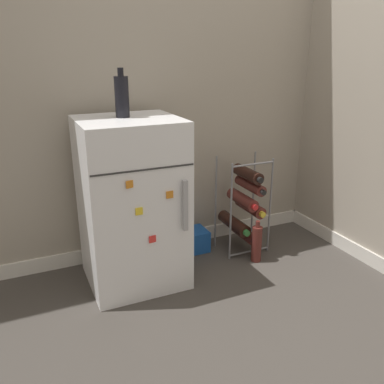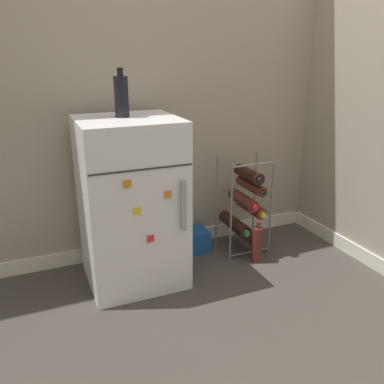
{
  "view_description": "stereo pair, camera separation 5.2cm",
  "coord_description": "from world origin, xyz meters",
  "px_view_note": "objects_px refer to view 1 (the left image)",
  "views": [
    {
      "loc": [
        -1.09,
        -1.71,
        1.24
      ],
      "look_at": [
        -0.17,
        0.33,
        0.46
      ],
      "focal_mm": 38.0,
      "sensor_mm": 36.0,
      "label": 1
    },
    {
      "loc": [
        -1.04,
        -1.73,
        1.24
      ],
      "look_at": [
        -0.17,
        0.33,
        0.46
      ],
      "focal_mm": 38.0,
      "sensor_mm": 36.0,
      "label": 2
    }
  ],
  "objects_px": {
    "mini_fridge": "(132,203)",
    "fridge_top_bottle": "(122,96)",
    "soda_box": "(190,241)",
    "wine_rack": "(244,206)",
    "loose_bottle_floor": "(257,243)"
  },
  "relations": [
    {
      "from": "mini_fridge",
      "to": "fridge_top_bottle",
      "type": "bearing_deg",
      "value": 108.49
    },
    {
      "from": "soda_box",
      "to": "fridge_top_bottle",
      "type": "distance_m",
      "value": 1.06
    },
    {
      "from": "wine_rack",
      "to": "fridge_top_bottle",
      "type": "height_order",
      "value": "fridge_top_bottle"
    },
    {
      "from": "fridge_top_bottle",
      "to": "loose_bottle_floor",
      "type": "xyz_separation_m",
      "value": [
        0.75,
        -0.15,
        -0.91
      ]
    },
    {
      "from": "mini_fridge",
      "to": "fridge_top_bottle",
      "type": "relative_size",
      "value": 3.78
    },
    {
      "from": "mini_fridge",
      "to": "loose_bottle_floor",
      "type": "xyz_separation_m",
      "value": [
        0.74,
        -0.11,
        -0.34
      ]
    },
    {
      "from": "wine_rack",
      "to": "soda_box",
      "type": "relative_size",
      "value": 2.81
    },
    {
      "from": "wine_rack",
      "to": "soda_box",
      "type": "xyz_separation_m",
      "value": [
        -0.33,
        0.11,
        -0.23
      ]
    },
    {
      "from": "wine_rack",
      "to": "fridge_top_bottle",
      "type": "distance_m",
      "value": 1.06
    },
    {
      "from": "mini_fridge",
      "to": "soda_box",
      "type": "bearing_deg",
      "value": 23.38
    },
    {
      "from": "soda_box",
      "to": "fridge_top_bottle",
      "type": "height_order",
      "value": "fridge_top_bottle"
    },
    {
      "from": "mini_fridge",
      "to": "wine_rack",
      "type": "height_order",
      "value": "mini_fridge"
    },
    {
      "from": "mini_fridge",
      "to": "loose_bottle_floor",
      "type": "bearing_deg",
      "value": -8.58
    },
    {
      "from": "loose_bottle_floor",
      "to": "mini_fridge",
      "type": "bearing_deg",
      "value": 171.42
    },
    {
      "from": "loose_bottle_floor",
      "to": "soda_box",
      "type": "bearing_deg",
      "value": 137.09
    }
  ]
}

